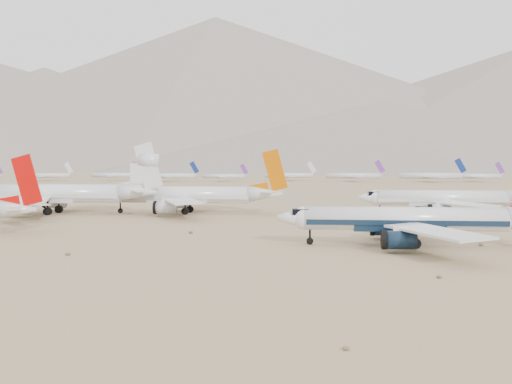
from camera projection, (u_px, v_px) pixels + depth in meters
The scene contains 8 objects.
ground at pixel (342, 245), 101.27m from camera, with size 7000.00×7000.00×0.00m, color #977D58.
main_airliner at pixel (417, 220), 100.41m from camera, with size 47.43×46.32×16.74m.
row2_gold_tail at pixel (448, 199), 157.01m from camera, with size 47.41×46.37×16.88m.
row2_orange_tail at pixel (190, 196), 163.39m from camera, with size 52.25×51.11×18.64m.
row2_white_trijet at pixel (58, 193), 162.14m from camera, with size 57.92×56.60×20.52m.
distant_storage_row at pixel (386, 176), 432.27m from camera, with size 622.07×62.47×15.66m.
mountain_range at pixel (335, 104), 1723.44m from camera, with size 7354.00×3024.00×470.00m.
desert_scrub at pixel (159, 266), 79.83m from camera, with size 219.83×121.67×0.63m.
Camera 1 is at (-5.94, -101.63, 14.80)m, focal length 40.00 mm.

